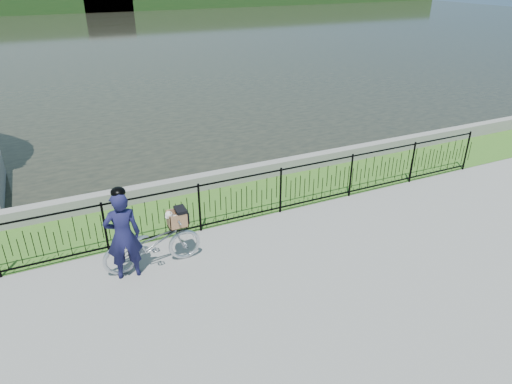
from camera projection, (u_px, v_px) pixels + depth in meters
ground at (273, 256)px, 9.27m from camera, size 120.00×120.00×0.00m
grass_strip at (226, 202)px, 11.38m from camera, size 60.00×2.00×0.01m
water at (83, 41)px, 36.00m from camera, size 120.00×120.00×0.00m
quay_wall at (212, 180)px, 12.10m from camera, size 60.00×0.30×0.40m
fence at (242, 199)px, 10.31m from camera, size 14.00×0.06×1.15m
bicycle_rig at (153, 243)px, 8.78m from camera, size 1.90×0.66×1.16m
cyclist at (123, 235)px, 8.31m from camera, size 0.68×0.47×1.84m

